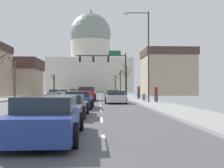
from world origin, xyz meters
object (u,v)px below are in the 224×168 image
(street_lamp_right, at_px, (145,49))
(bicycle_parked, at_px, (144,97))
(pickup_truck_near_01, at_px, (87,94))
(sedan_oncoming_01, at_px, (64,92))
(sedan_near_04, at_px, (68,106))
(sedan_near_05, at_px, (48,118))
(pedestrian_01, at_px, (156,93))
(pedestrian_00, at_px, (139,91))
(sedan_oncoming_03, at_px, (73,91))
(sedan_near_03, at_px, (79,100))
(sedan_near_00, at_px, (112,94))
(sedan_near_02, at_px, (115,97))
(sedan_oncoming_02, at_px, (81,91))
(sedan_oncoming_00, at_px, (54,93))
(signal_gantry, at_px, (108,63))

(street_lamp_right, distance_m, bicycle_parked, 6.09)
(street_lamp_right, xyz_separation_m, bicycle_parked, (0.47, 3.65, -4.85))
(pickup_truck_near_01, height_order, sedan_oncoming_01, pickup_truck_near_01)
(pickup_truck_near_01, bearing_deg, street_lamp_right, -48.08)
(sedan_near_04, distance_m, sedan_near_05, 6.06)
(sedan_oncoming_01, height_order, pedestrian_01, pedestrian_01)
(pedestrian_00, bearing_deg, sedan_oncoming_03, 104.19)
(sedan_near_05, xyz_separation_m, sedan_oncoming_03, (-6.85, 79.84, -0.03))
(sedan_near_03, xyz_separation_m, pedestrian_01, (7.18, 6.41, 0.47))
(sedan_near_00, xyz_separation_m, sedan_near_04, (-3.60, -24.61, -0.03))
(sedan_near_02, bearing_deg, sedan_oncoming_03, 99.26)
(street_lamp_right, relative_size, sedan_oncoming_02, 2.07)
(sedan_near_04, bearing_deg, bicycle_parked, 66.55)
(sedan_near_03, relative_size, pedestrian_00, 2.55)
(sedan_near_05, height_order, sedan_oncoming_02, sedan_oncoming_02)
(pedestrian_00, height_order, pedestrian_01, pedestrian_00)
(street_lamp_right, bearing_deg, sedan_near_00, 101.08)
(sedan_near_02, xyz_separation_m, sedan_oncoming_00, (-10.17, 25.07, 0.01))
(pickup_truck_near_01, xyz_separation_m, sedan_oncoming_02, (-3.62, 42.93, -0.14))
(sedan_near_00, height_order, sedan_near_04, sedan_near_00)
(sedan_oncoming_02, bearing_deg, signal_gantry, -78.87)
(sedan_near_03, height_order, sedan_oncoming_03, sedan_near_03)
(pickup_truck_near_01, bearing_deg, sedan_near_02, -62.15)
(sedan_near_04, distance_m, pedestrian_00, 21.41)
(sedan_near_00, xyz_separation_m, sedan_near_05, (-3.48, -30.68, 0.02))
(sedan_oncoming_01, distance_m, sedan_oncoming_02, 11.43)
(sedan_oncoming_01, height_order, pedestrian_00, pedestrian_00)
(sedan_near_03, bearing_deg, sedan_near_04, -91.49)
(pedestrian_00, bearing_deg, sedan_near_04, -108.50)
(pickup_truck_near_01, height_order, sedan_oncoming_03, pickup_truck_near_01)
(street_lamp_right, relative_size, sedan_near_04, 1.94)
(sedan_near_03, relative_size, sedan_oncoming_01, 0.96)
(street_lamp_right, bearing_deg, sedan_oncoming_03, 101.71)
(sedan_near_03, height_order, sedan_oncoming_01, sedan_near_03)
(sedan_near_04, relative_size, pedestrian_01, 2.76)
(sedan_near_00, height_order, sedan_near_05, sedan_near_05)
(sedan_near_03, height_order, pedestrian_00, pedestrian_00)
(signal_gantry, bearing_deg, sedan_oncoming_01, 113.72)
(pickup_truck_near_01, distance_m, bicycle_parked, 7.14)
(pickup_truck_near_01, height_order, sedan_near_02, pickup_truck_near_01)
(sedan_near_02, relative_size, pedestrian_00, 2.45)
(sedan_near_03, height_order, sedan_oncoming_02, sedan_oncoming_02)
(sedan_near_03, xyz_separation_m, sedan_oncoming_01, (-6.94, 44.45, -0.05))
(signal_gantry, xyz_separation_m, sedan_oncoming_01, (-9.89, 22.52, -4.85))
(sedan_oncoming_01, bearing_deg, sedan_near_03, -81.13)
(sedan_near_02, bearing_deg, street_lamp_right, -14.89)
(street_lamp_right, bearing_deg, sedan_oncoming_02, 100.97)
(sedan_near_00, distance_m, bicycle_parked, 9.83)
(signal_gantry, xyz_separation_m, pedestrian_01, (4.23, -15.52, -4.33))
(street_lamp_right, distance_m, sedan_near_00, 14.08)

